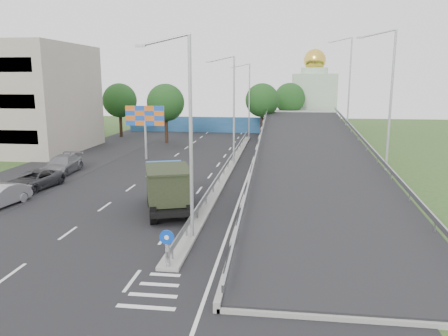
% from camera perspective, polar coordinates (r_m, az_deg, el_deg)
% --- Properties ---
extents(ground, '(160.00, 160.00, 0.00)m').
position_cam_1_polar(ground, '(17.65, -9.17, -16.05)').
color(ground, '#2D4C1E').
rests_on(ground, ground).
extents(road_surface, '(26.00, 90.00, 0.04)m').
position_cam_1_polar(road_surface, '(36.70, -4.86, -1.32)').
color(road_surface, black).
rests_on(road_surface, ground).
extents(parking_strip, '(8.00, 90.00, 0.05)m').
position_cam_1_polar(parking_strip, '(41.41, -22.73, -0.71)').
color(parking_strip, black).
rests_on(parking_strip, ground).
extents(median, '(1.00, 44.00, 0.20)m').
position_cam_1_polar(median, '(40.05, 0.54, -0.05)').
color(median, gray).
rests_on(median, ground).
extents(overpass_ramp, '(10.00, 50.00, 3.50)m').
position_cam_1_polar(overpass_ramp, '(39.58, 11.40, 2.02)').
color(overpass_ramp, gray).
rests_on(overpass_ramp, ground).
extents(median_guardrail, '(0.09, 44.00, 0.71)m').
position_cam_1_polar(median_guardrail, '(39.92, 0.54, 0.87)').
color(median_guardrail, gray).
rests_on(median_guardrail, median).
extents(sign_bollard, '(0.64, 0.23, 1.67)m').
position_cam_1_polar(sign_bollard, '(19.12, -7.40, -10.35)').
color(sign_bollard, black).
rests_on(sign_bollard, median).
extents(lamp_post_near, '(2.74, 0.18, 10.08)m').
position_cam_1_polar(lamp_post_near, '(21.57, -4.87, 5.31)').
color(lamp_post_near, '#B2B5B7').
rests_on(lamp_post_near, median).
extents(lamp_post_mid, '(2.74, 0.18, 10.08)m').
position_cam_1_polar(lamp_post_mid, '(41.28, 1.04, 8.30)').
color(lamp_post_mid, '#B2B5B7').
rests_on(lamp_post_mid, median).
extents(lamp_post_far, '(2.74, 0.18, 10.08)m').
position_cam_1_polar(lamp_post_far, '(61.17, 3.15, 9.32)').
color(lamp_post_far, '#B2B5B7').
rests_on(lamp_post_far, median).
extents(blue_wall, '(30.00, 0.50, 2.40)m').
position_cam_1_polar(blue_wall, '(67.87, 0.01, 5.66)').
color(blue_wall, '#22527E').
rests_on(blue_wall, ground).
extents(church, '(7.00, 7.00, 13.80)m').
position_cam_1_polar(church, '(75.20, 11.59, 9.14)').
color(church, '#B2CCAD').
rests_on(church, ground).
extents(billboard, '(4.00, 0.24, 5.50)m').
position_cam_1_polar(billboard, '(45.25, -10.29, 6.34)').
color(billboard, '#B2B5B7').
rests_on(billboard, ground).
extents(tree_left_mid, '(4.80, 4.80, 7.60)m').
position_cam_1_polar(tree_left_mid, '(56.96, -7.63, 8.45)').
color(tree_left_mid, black).
rests_on(tree_left_mid, ground).
extents(tree_median_far, '(4.80, 4.80, 7.60)m').
position_cam_1_polar(tree_median_far, '(63.08, 5.01, 8.79)').
color(tree_median_far, black).
rests_on(tree_median_far, ground).
extents(tree_left_far, '(4.80, 4.80, 7.60)m').
position_cam_1_polar(tree_left_far, '(64.17, -13.47, 8.57)').
color(tree_left_far, black).
rests_on(tree_left_far, ground).
extents(tree_ramp_far, '(4.80, 4.80, 7.60)m').
position_cam_1_polar(tree_ramp_far, '(70.03, 8.57, 8.97)').
color(tree_ramp_far, black).
rests_on(tree_ramp_far, ground).
extents(dump_truck, '(4.40, 7.00, 2.90)m').
position_cam_1_polar(dump_truck, '(27.51, -7.42, -2.28)').
color(dump_truck, black).
rests_on(dump_truck, ground).
extents(parked_car_c, '(2.93, 5.24, 1.38)m').
position_cam_1_polar(parked_car_c, '(35.73, -23.52, -1.46)').
color(parked_car_c, '#303035').
rests_on(parked_car_c, ground).
extents(parked_car_d, '(2.55, 5.55, 1.57)m').
position_cam_1_polar(parked_car_d, '(40.76, -20.38, 0.41)').
color(parked_car_d, gray).
rests_on(parked_car_d, ground).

